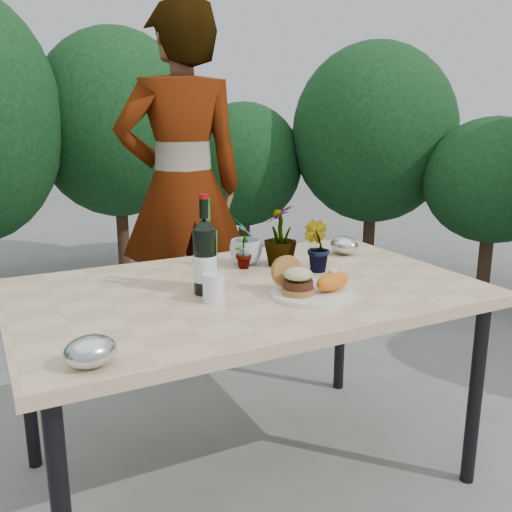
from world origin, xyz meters
name	(u,v)px	position (x,y,z in m)	size (l,w,h in m)	color
ground	(247,472)	(0.00, 0.00, 0.00)	(80.00, 80.00, 0.00)	slate
patio_table	(246,302)	(0.00, 0.00, 0.69)	(1.60, 1.00, 0.75)	beige
shrub_hedge	(143,146)	(0.11, 1.58, 1.15)	(6.99, 5.07, 2.19)	#382316
dinner_plate	(312,293)	(0.15, -0.19, 0.76)	(0.28, 0.28, 0.01)	white
burger_stack	(295,279)	(0.10, -0.17, 0.81)	(0.11, 0.16, 0.11)	#B7722D
sweet_potato	(332,281)	(0.22, -0.21, 0.80)	(0.15, 0.08, 0.06)	orange
grilled_veg	(302,280)	(0.17, -0.10, 0.78)	(0.08, 0.05, 0.03)	olive
wine_bottle	(205,258)	(-0.15, 0.00, 0.88)	(0.08, 0.08, 0.34)	black
sparkling_water	(207,256)	(-0.13, 0.04, 0.87)	(0.08, 0.08, 0.32)	#198A1E
plastic_cup	(214,288)	(-0.16, -0.10, 0.80)	(0.07, 0.07, 0.10)	white
seedling_left	(244,244)	(0.10, 0.22, 0.85)	(0.11, 0.07, 0.20)	#245C1F
seedling_mid	(316,246)	(0.33, 0.06, 0.85)	(0.11, 0.09, 0.20)	#2E5F20
seedling_right	(280,235)	(0.25, 0.20, 0.87)	(0.14, 0.14, 0.24)	#25591E
blue_bowl	(246,252)	(0.13, 0.27, 0.80)	(0.13, 0.13, 0.10)	silver
foil_packet_left	(91,351)	(-0.62, -0.41, 0.79)	(0.13, 0.11, 0.08)	silver
foil_packet_right	(344,245)	(0.59, 0.23, 0.79)	(0.13, 0.11, 0.08)	silver
person	(183,189)	(0.18, 1.14, 0.95)	(0.69, 0.46, 1.90)	#A17450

